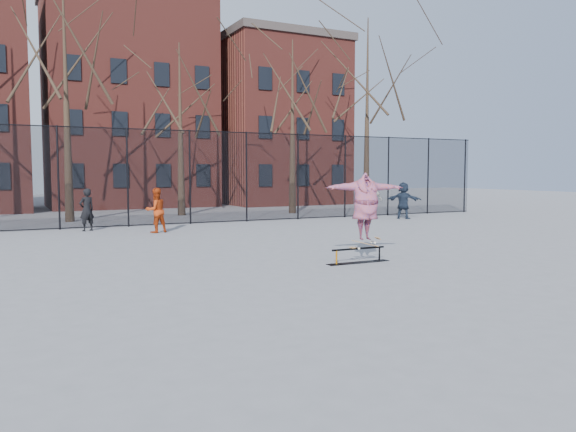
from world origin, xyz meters
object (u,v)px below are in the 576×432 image
skate_rail (358,257)px  bystander_navy (403,200)px  skateboard (365,245)px  bystander_white (372,200)px  skater (366,210)px  bystander_red (156,210)px  bystander_black (87,210)px

skate_rail → bystander_navy: bearing=46.9°
skateboard → bystander_navy: (8.97, 9.79, 0.45)m
skateboard → bystander_white: bystander_white is taller
skater → bystander_red: bearing=120.7°
skater → bystander_black: skater is taller
bystander_white → bystander_red: bearing=9.6°
skater → bystander_white: bearing=66.3°
bystander_black → bystander_navy: 14.16m
bystander_black → bystander_red: size_ratio=0.98×
skate_rail → skater: skater is taller
bystander_black → skate_rail: bearing=92.0°
bystander_navy → bystander_white: bearing=28.4°
skateboard → bystander_red: 9.53m
skater → bystander_white: skater is taller
skateboard → bystander_red: (-2.97, 9.05, 0.40)m
skate_rail → bystander_navy: (9.17, 9.79, 0.72)m
bystander_black → bystander_red: (2.18, -1.74, 0.02)m
bystander_navy → skateboard: bearing=99.5°
bystander_red → bystander_navy: (11.94, 0.74, 0.05)m
skater → bystander_white: (7.59, 10.39, -0.40)m
bystander_black → bystander_white: (12.75, -0.40, 0.09)m
skateboard → bystander_navy: bystander_navy is taller
bystander_black → bystander_navy: size_ratio=0.92×
skate_rail → bystander_red: (-2.78, 9.05, 0.67)m
bystander_black → bystander_red: bystander_red is taller
bystander_navy → skate_rail: bearing=98.9°
bystander_white → bystander_navy: bearing=158.8°
skate_rail → skater: bearing=0.0°
skater → bystander_black: bearing=128.0°
bystander_black → bystander_navy: (14.13, -1.00, 0.07)m
skateboard → bystander_white: (7.59, 10.39, 0.47)m
bystander_black → bystander_white: bearing=155.5°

